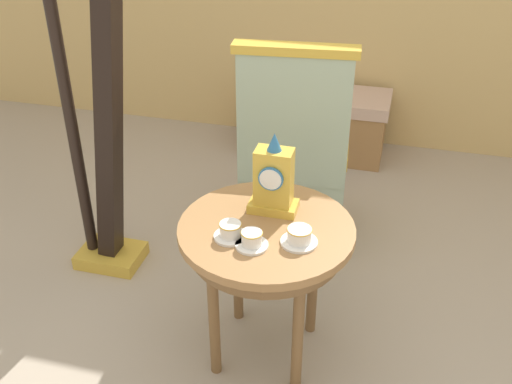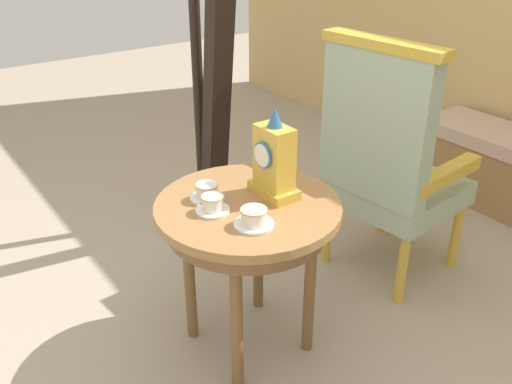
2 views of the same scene
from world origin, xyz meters
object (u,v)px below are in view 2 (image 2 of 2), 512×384
window_bench (502,169)px  harp (212,91)px  teacup_right (212,205)px  armchair (388,160)px  mantel_clock (274,161)px  side_table (248,222)px  teacup_left (207,192)px  teacup_center (254,218)px

window_bench → harp: bearing=-117.1°
teacup_right → armchair: size_ratio=0.11×
teacup_right → mantel_clock: 0.27m
side_table → teacup_left: bearing=-136.8°
teacup_center → harp: bearing=155.4°
teacup_right → harp: (-0.87, 0.53, 0.09)m
harp → window_bench: bearing=62.9°
side_table → teacup_right: teacup_right is taller
teacup_left → armchair: armchair is taller
window_bench → mantel_clock: bearing=-86.1°
teacup_center → teacup_left: bearing=-173.2°
mantel_clock → teacup_center: bearing=-53.3°
side_table → mantel_clock: 0.24m
side_table → teacup_center: (0.14, -0.07, 0.11)m
teacup_right → window_bench: teacup_right is taller
teacup_center → harp: (-1.03, 0.47, 0.09)m
teacup_right → harp: size_ratio=0.06×
mantel_clock → armchair: armchair is taller
side_table → teacup_center: size_ratio=4.96×
side_table → armchair: 0.79m
armchair → harp: (-0.84, -0.39, 0.17)m
side_table → window_bench: bearing=93.7°
teacup_left → teacup_center: teacup_center is taller
side_table → teacup_right: size_ratio=5.61×
teacup_left → mantel_clock: 0.27m
teacup_right → teacup_center: 0.17m
teacup_left → window_bench: bearing=90.3°
side_table → mantel_clock: mantel_clock is taller
teacup_center → window_bench: teacup_center is taller
teacup_left → mantel_clock: mantel_clock is taller
teacup_right → harp: harp is taller
teacup_right → teacup_center: same height
side_table → teacup_center: bearing=-27.8°
teacup_right → mantel_clock: mantel_clock is taller
side_table → teacup_right: (-0.02, -0.14, 0.11)m
teacup_center → armchair: 0.89m
mantel_clock → window_bench: mantel_clock is taller
side_table → teacup_left: 0.19m
mantel_clock → window_bench: size_ratio=0.34×
armchair → harp: size_ratio=0.60×
teacup_left → window_bench: teacup_left is taller
teacup_center → window_bench: (-0.26, 1.97, -0.45)m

